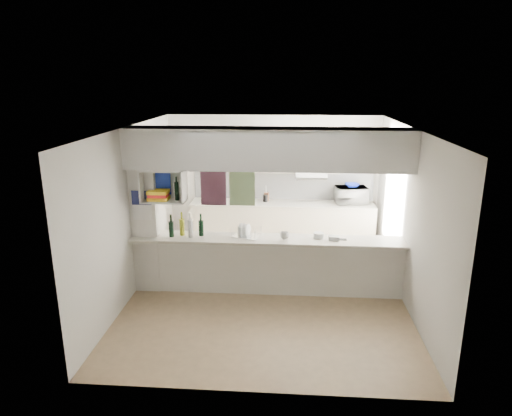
# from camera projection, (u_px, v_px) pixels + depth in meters

# --- Properties ---
(floor) EXTENTS (4.80, 4.80, 0.00)m
(floor) POSITION_uv_depth(u_px,v_px,m) (267.00, 293.00, 7.26)
(floor) COLOR #937755
(floor) RESTS_ON ground
(ceiling) EXTENTS (4.80, 4.80, 0.00)m
(ceiling) POSITION_uv_depth(u_px,v_px,m) (268.00, 128.00, 6.55)
(ceiling) COLOR white
(ceiling) RESTS_ON wall_back
(wall_back) EXTENTS (4.20, 0.00, 4.20)m
(wall_back) POSITION_uv_depth(u_px,v_px,m) (273.00, 180.00, 9.21)
(wall_back) COLOR silver
(wall_back) RESTS_ON floor
(wall_left) EXTENTS (0.00, 4.80, 4.80)m
(wall_left) POSITION_uv_depth(u_px,v_px,m) (132.00, 212.00, 7.05)
(wall_left) COLOR silver
(wall_left) RESTS_ON floor
(wall_right) EXTENTS (0.00, 4.80, 4.80)m
(wall_right) POSITION_uv_depth(u_px,v_px,m) (408.00, 217.00, 6.76)
(wall_right) COLOR silver
(wall_right) RESTS_ON floor
(servery_partition) EXTENTS (4.20, 0.50, 2.60)m
(servery_partition) POSITION_uv_depth(u_px,v_px,m) (256.00, 191.00, 6.82)
(servery_partition) COLOR silver
(servery_partition) RESTS_ON floor
(cubby_shelf) EXTENTS (0.65, 0.35, 0.50)m
(cubby_shelf) POSITION_uv_depth(u_px,v_px,m) (163.00, 187.00, 6.84)
(cubby_shelf) COLOR white
(cubby_shelf) RESTS_ON bulkhead
(kitchen_run) EXTENTS (3.60, 0.63, 2.24)m
(kitchen_run) POSITION_uv_depth(u_px,v_px,m) (280.00, 207.00, 9.07)
(kitchen_run) COLOR beige
(kitchen_run) RESTS_ON floor
(microwave) EXTENTS (0.64, 0.48, 0.33)m
(microwave) POSITION_uv_depth(u_px,v_px,m) (351.00, 195.00, 8.90)
(microwave) COLOR white
(microwave) RESTS_ON bench_top
(bowl) EXTENTS (0.28, 0.28, 0.07)m
(bowl) POSITION_uv_depth(u_px,v_px,m) (352.00, 185.00, 8.85)
(bowl) COLOR #0E219B
(bowl) RESTS_ON microwave
(dish_rack) EXTENTS (0.46, 0.40, 0.21)m
(dish_rack) POSITION_uv_depth(u_px,v_px,m) (246.00, 231.00, 7.07)
(dish_rack) COLOR silver
(dish_rack) RESTS_ON breakfast_bar
(cup) EXTENTS (0.16, 0.16, 0.11)m
(cup) POSITION_uv_depth(u_px,v_px,m) (284.00, 236.00, 6.91)
(cup) COLOR white
(cup) RESTS_ON dish_rack
(wine_bottles) EXTENTS (0.53, 0.16, 0.39)m
(wine_bottles) POSITION_uv_depth(u_px,v_px,m) (186.00, 228.00, 7.06)
(wine_bottles) COLOR black
(wine_bottles) RESTS_ON breakfast_bar
(plastic_tubs) EXTENTS (0.50, 0.23, 0.08)m
(plastic_tubs) POSITION_uv_depth(u_px,v_px,m) (325.00, 236.00, 6.98)
(plastic_tubs) COLOR silver
(plastic_tubs) RESTS_ON breakfast_bar
(utensil_jar) EXTENTS (0.10, 0.10, 0.14)m
(utensil_jar) POSITION_uv_depth(u_px,v_px,m) (265.00, 198.00, 9.06)
(utensil_jar) COLOR black
(utensil_jar) RESTS_ON bench_top
(knife_block) EXTENTS (0.11, 0.09, 0.18)m
(knife_block) POSITION_uv_depth(u_px,v_px,m) (266.00, 197.00, 9.08)
(knife_block) COLOR brown
(knife_block) RESTS_ON bench_top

